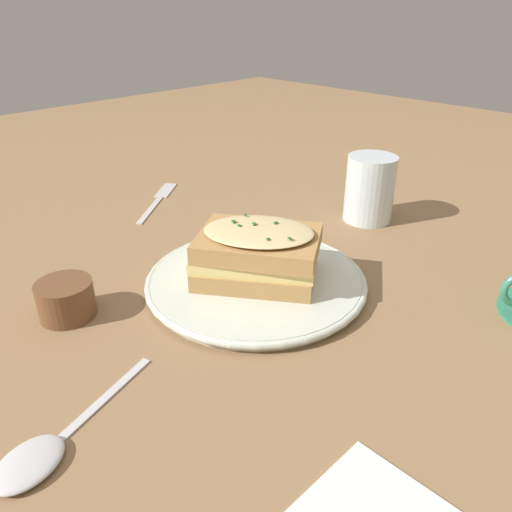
% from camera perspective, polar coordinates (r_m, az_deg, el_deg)
% --- Properties ---
extents(ground_plane, '(2.40, 2.40, 0.00)m').
position_cam_1_polar(ground_plane, '(0.59, 2.12, -3.57)').
color(ground_plane, olive).
extents(dinner_plate, '(0.26, 0.26, 0.01)m').
position_cam_1_polar(dinner_plate, '(0.59, 0.00, -2.85)').
color(dinner_plate, silver).
rests_on(dinner_plate, ground_plane).
extents(sandwich, '(0.17, 0.16, 0.07)m').
position_cam_1_polar(sandwich, '(0.57, 0.13, 0.32)').
color(sandwich, '#B2844C').
rests_on(sandwich, dinner_plate).
extents(water_glass, '(0.07, 0.07, 0.10)m').
position_cam_1_polar(water_glass, '(0.77, 12.87, 7.50)').
color(water_glass, silver).
rests_on(water_glass, ground_plane).
extents(fork, '(0.12, 0.15, 0.00)m').
position_cam_1_polar(fork, '(0.87, -10.89, 6.66)').
color(fork, silver).
rests_on(fork, ground_plane).
extents(spoon, '(0.07, 0.16, 0.01)m').
position_cam_1_polar(spoon, '(0.43, -23.54, -20.07)').
color(spoon, silver).
rests_on(spoon, ground_plane).
extents(condiment_pot, '(0.06, 0.06, 0.04)m').
position_cam_1_polar(condiment_pot, '(0.57, -20.91, -4.65)').
color(condiment_pot, brown).
rests_on(condiment_pot, ground_plane).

